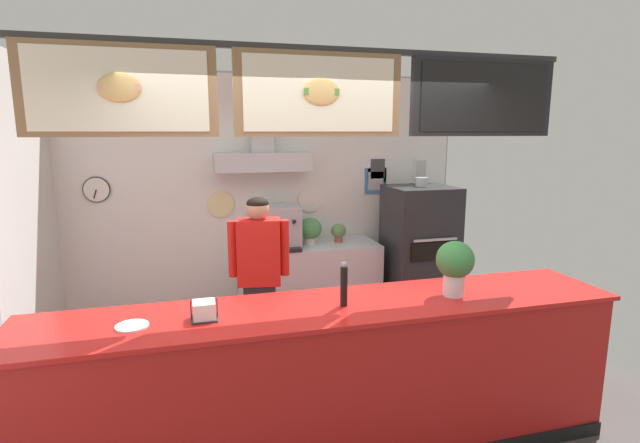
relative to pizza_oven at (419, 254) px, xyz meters
name	(u,v)px	position (x,y,z in m)	size (l,w,h in m)	color
ground_plane	(323,431)	(-1.62, -1.76, -0.78)	(5.81, 5.81, 0.00)	#3F3A38
back_wall_assembly	(269,191)	(-1.62, 0.50, 0.72)	(4.52, 2.44, 2.80)	#9E9E99
service_counter	(332,380)	(-1.62, -1.98, -0.26)	(3.92, 0.70, 1.05)	#B21916
back_prep_counter	(309,284)	(-1.23, 0.26, -0.33)	(1.55, 0.63, 0.92)	silver
pizza_oven	(419,254)	(0.00, 0.00, 0.00)	(0.72, 0.72, 1.66)	#232326
shop_worker	(259,279)	(-1.92, -0.75, 0.10)	(0.53, 0.28, 1.61)	#232328
espresso_machine	(277,227)	(-1.58, 0.24, 0.36)	(0.46, 0.52, 0.45)	#A3A5AD
potted_thyme	(339,232)	(-0.87, 0.29, 0.26)	(0.17, 0.17, 0.21)	#9E563D
potted_oregano	(310,230)	(-1.21, 0.28, 0.30)	(0.27, 0.27, 0.30)	beige
basil_vase	(455,265)	(-0.76, -2.01, 0.48)	(0.26, 0.26, 0.38)	silver
pepper_grinder	(344,284)	(-1.55, -2.00, 0.41)	(0.05, 0.05, 0.30)	black
napkin_holder	(204,311)	(-2.43, -2.00, 0.32)	(0.16, 0.15, 0.13)	#262628
condiment_plate	(132,326)	(-2.84, -2.01, 0.27)	(0.19, 0.19, 0.01)	white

